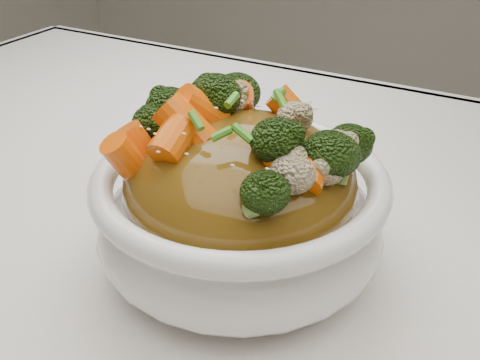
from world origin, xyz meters
The scene contains 8 objects.
tablecloth centered at (0.00, 0.00, 0.73)m, with size 1.20×0.80×0.04m, color white.
bowl centered at (0.05, -0.05, 0.79)m, with size 0.22×0.22×0.09m, color white, non-canonical shape.
sauce_base centered at (0.05, -0.05, 0.82)m, with size 0.18×0.18×0.10m, color brown.
carrots centered at (0.05, -0.05, 0.89)m, with size 0.18×0.18×0.05m, color #F96208, non-canonical shape.
broccoli centered at (0.05, -0.05, 0.89)m, with size 0.18×0.18×0.05m, color black, non-canonical shape.
cauliflower centered at (0.05, -0.05, 0.88)m, with size 0.18×0.18×0.04m, color #CDBA8C, non-canonical shape.
scallions centered at (0.05, -0.05, 0.89)m, with size 0.13×0.13×0.02m, color #429021, non-canonical shape.
sesame_seeds centered at (0.05, -0.05, 0.89)m, with size 0.16×0.16×0.01m, color beige, non-canonical shape.
Camera 1 is at (0.22, -0.37, 1.04)m, focal length 42.00 mm.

